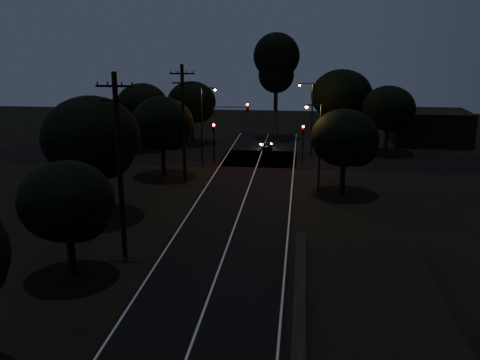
# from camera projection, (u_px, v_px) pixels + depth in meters

# --- Properties ---
(road_surface) EXTENTS (60.00, 70.00, 0.03)m
(road_surface) POSITION_uv_depth(u_px,v_px,m) (249.00, 186.00, 47.29)
(road_surface) COLOR black
(road_surface) RESTS_ON ground
(utility_pole_mid) EXTENTS (2.20, 0.30, 11.00)m
(utility_pole_mid) POSITION_uv_depth(u_px,v_px,m) (119.00, 164.00, 31.01)
(utility_pole_mid) COLOR black
(utility_pole_mid) RESTS_ON ground
(utility_pole_far) EXTENTS (2.20, 0.30, 10.50)m
(utility_pole_far) POSITION_uv_depth(u_px,v_px,m) (183.00, 122.00, 47.36)
(utility_pole_far) COLOR black
(utility_pole_far) RESTS_ON ground
(tree_left_b) EXTENTS (5.13, 5.13, 6.53)m
(tree_left_b) POSITION_uv_depth(u_px,v_px,m) (69.00, 204.00, 28.64)
(tree_left_b) COLOR black
(tree_left_b) RESTS_ON ground
(tree_left_c) EXTENTS (7.00, 7.00, 8.84)m
(tree_left_c) POSITION_uv_depth(u_px,v_px,m) (94.00, 140.00, 38.06)
(tree_left_c) COLOR black
(tree_left_c) RESTS_ON ground
(tree_left_d) EXTENTS (5.88, 5.88, 7.46)m
(tree_left_d) POSITION_uv_depth(u_px,v_px,m) (164.00, 125.00, 49.59)
(tree_left_d) COLOR black
(tree_left_d) RESTS_ON ground
(tree_far_nw) EXTENTS (5.94, 5.94, 7.52)m
(tree_far_nw) POSITION_uv_depth(u_px,v_px,m) (193.00, 103.00, 64.96)
(tree_far_nw) COLOR black
(tree_far_nw) RESTS_ON ground
(tree_far_w) EXTENTS (5.95, 5.95, 7.59)m
(tree_far_w) POSITION_uv_depth(u_px,v_px,m) (144.00, 106.00, 61.68)
(tree_far_w) COLOR black
(tree_far_w) RESTS_ON ground
(tree_far_ne) EXTENTS (7.19, 7.19, 9.09)m
(tree_far_ne) POSITION_uv_depth(u_px,v_px,m) (344.00, 97.00, 62.64)
(tree_far_ne) COLOR black
(tree_far_ne) RESTS_ON ground
(tree_far_e) EXTENTS (5.92, 5.92, 7.51)m
(tree_far_e) POSITION_uv_depth(u_px,v_px,m) (390.00, 110.00, 59.51)
(tree_far_e) COLOR black
(tree_far_e) RESTS_ON ground
(tree_right_a) EXTENTS (5.61, 5.61, 7.13)m
(tree_right_a) POSITION_uv_depth(u_px,v_px,m) (347.00, 139.00, 43.97)
(tree_right_a) COLOR black
(tree_right_a) RESTS_ON ground
(tall_pine) EXTENTS (5.84, 5.84, 13.26)m
(tall_pine) POSITION_uv_depth(u_px,v_px,m) (276.00, 62.00, 67.53)
(tall_pine) COLOR black
(tall_pine) RESTS_ON ground
(building_left) EXTENTS (10.00, 8.00, 4.40)m
(building_left) POSITION_uv_depth(u_px,v_px,m) (112.00, 121.00, 68.96)
(building_left) COLOR black
(building_left) RESTS_ON ground
(building_right) EXTENTS (9.00, 7.00, 4.00)m
(building_right) POSITION_uv_depth(u_px,v_px,m) (429.00, 127.00, 65.47)
(building_right) COLOR black
(building_right) RESTS_ON ground
(signal_left) EXTENTS (0.28, 0.35, 4.10)m
(signal_left) POSITION_uv_depth(u_px,v_px,m) (214.00, 135.00, 55.55)
(signal_left) COLOR black
(signal_left) RESTS_ON ground
(signal_right) EXTENTS (0.28, 0.35, 4.10)m
(signal_right) POSITION_uv_depth(u_px,v_px,m) (303.00, 137.00, 54.52)
(signal_right) COLOR black
(signal_right) RESTS_ON ground
(signal_mast) EXTENTS (3.70, 0.35, 6.25)m
(signal_mast) POSITION_uv_depth(u_px,v_px,m) (230.00, 121.00, 54.97)
(signal_mast) COLOR black
(signal_mast) RESTS_ON ground
(streetlight_a) EXTENTS (1.66, 0.26, 8.00)m
(streetlight_a) POSITION_uv_depth(u_px,v_px,m) (204.00, 121.00, 53.25)
(streetlight_a) COLOR black
(streetlight_a) RESTS_ON ground
(streetlight_b) EXTENTS (1.66, 0.26, 8.00)m
(streetlight_b) POSITION_uv_depth(u_px,v_px,m) (310.00, 114.00, 57.81)
(streetlight_b) COLOR black
(streetlight_b) RESTS_ON ground
(streetlight_c) EXTENTS (1.46, 0.26, 7.50)m
(streetlight_c) POSITION_uv_depth(u_px,v_px,m) (318.00, 142.00, 44.41)
(streetlight_c) COLOR black
(streetlight_c) RESTS_ON ground
(car) EXTENTS (1.62, 3.15, 1.03)m
(car) POSITION_uv_depth(u_px,v_px,m) (267.00, 147.00, 61.35)
(car) COLOR black
(car) RESTS_ON ground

